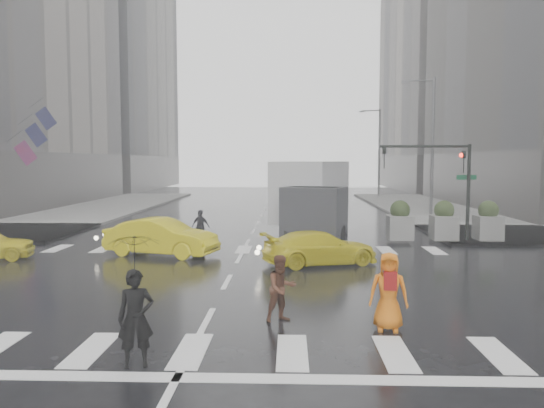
{
  "coord_description": "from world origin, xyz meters",
  "views": [
    {
      "loc": [
        1.94,
        -16.13,
        3.74
      ],
      "look_at": [
        1.33,
        2.0,
        2.27
      ],
      "focal_mm": 35.0,
      "sensor_mm": 36.0,
      "label": 1
    }
  ],
  "objects_px": {
    "pedestrian_brown": "(281,288)",
    "taxi_mid": "(161,237)",
    "box_truck": "(312,198)",
    "traffic_signal_pole": "(446,173)",
    "pedestrian_orange": "(389,291)"
  },
  "relations": [
    {
      "from": "pedestrian_brown",
      "to": "taxi_mid",
      "type": "relative_size",
      "value": 0.35
    },
    {
      "from": "pedestrian_brown",
      "to": "taxi_mid",
      "type": "height_order",
      "value": "pedestrian_brown"
    },
    {
      "from": "pedestrian_brown",
      "to": "box_truck",
      "type": "distance_m",
      "value": 13.39
    },
    {
      "from": "box_truck",
      "to": "taxi_mid",
      "type": "bearing_deg",
      "value": -122.37
    },
    {
      "from": "pedestrian_brown",
      "to": "taxi_mid",
      "type": "bearing_deg",
      "value": 90.35
    },
    {
      "from": "traffic_signal_pole",
      "to": "pedestrian_orange",
      "type": "distance_m",
      "value": 13.69
    },
    {
      "from": "pedestrian_brown",
      "to": "traffic_signal_pole",
      "type": "bearing_deg",
      "value": 29.32
    },
    {
      "from": "traffic_signal_pole",
      "to": "pedestrian_orange",
      "type": "height_order",
      "value": "traffic_signal_pole"
    },
    {
      "from": "pedestrian_orange",
      "to": "box_truck",
      "type": "height_order",
      "value": "box_truck"
    },
    {
      "from": "pedestrian_orange",
      "to": "taxi_mid",
      "type": "bearing_deg",
      "value": 137.91
    },
    {
      "from": "pedestrian_brown",
      "to": "pedestrian_orange",
      "type": "relative_size",
      "value": 0.9
    },
    {
      "from": "pedestrian_orange",
      "to": "taxi_mid",
      "type": "height_order",
      "value": "pedestrian_orange"
    },
    {
      "from": "traffic_signal_pole",
      "to": "pedestrian_orange",
      "type": "bearing_deg",
      "value": -111.19
    },
    {
      "from": "taxi_mid",
      "to": "box_truck",
      "type": "xyz_separation_m",
      "value": [
        6.13,
        4.77,
        1.25
      ]
    },
    {
      "from": "traffic_signal_pole",
      "to": "box_truck",
      "type": "bearing_deg",
      "value": 168.1
    }
  ]
}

